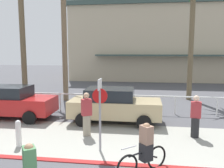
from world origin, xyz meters
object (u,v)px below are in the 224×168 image
object	(u,v)px
bollard_1	(18,133)
pedestrian_0	(87,116)
palm_tree_2	(192,15)
car_red_1	(11,102)
cyclist_black_1	(145,149)
car_tan_2	(114,105)
palm_tree_0	(21,10)
pedestrian_1	(195,118)
palm_tree_1	(64,13)
stop_sign_bike_lane	(100,105)

from	to	relation	value
bollard_1	pedestrian_0	size ratio (longest dim) A/B	0.55
palm_tree_2	car_red_1	xyz separation A→B (m)	(-10.04, -6.29, -5.05)
cyclist_black_1	pedestrian_0	size ratio (longest dim) A/B	0.83
car_tan_2	pedestrian_0	size ratio (longest dim) A/B	2.42
bollard_1	car_red_1	size ratio (longest dim) A/B	0.23
bollard_1	car_red_1	xyz separation A→B (m)	(-2.34, 3.49, 0.35)
palm_tree_0	pedestrian_1	xyz separation A→B (m)	(10.16, -5.55, -5.30)
palm_tree_1	cyclist_black_1	bearing A→B (deg)	-59.74
palm_tree_2	stop_sign_bike_lane	bearing A→B (deg)	-115.40
pedestrian_0	cyclist_black_1	bearing A→B (deg)	-48.76
bollard_1	car_red_1	world-z (taller)	car_red_1
palm_tree_1	pedestrian_0	distance (m)	9.12
stop_sign_bike_lane	car_red_1	bearing A→B (deg)	146.88
bollard_1	palm_tree_0	world-z (taller)	palm_tree_0
car_tan_2	pedestrian_0	distance (m)	2.20
pedestrian_0	car_tan_2	bearing A→B (deg)	66.67
stop_sign_bike_lane	palm_tree_1	size ratio (longest dim) A/B	0.32
palm_tree_2	cyclist_black_1	size ratio (longest dim) A/B	5.13
palm_tree_0	pedestrian_0	size ratio (longest dim) A/B	4.54
palm_tree_2	car_red_1	bearing A→B (deg)	-147.93
car_red_1	cyclist_black_1	world-z (taller)	car_red_1
palm_tree_1	car_tan_2	xyz separation A→B (m)	(4.06, -4.81, -5.13)
palm_tree_2	car_tan_2	world-z (taller)	palm_tree_2
palm_tree_1	pedestrian_1	distance (m)	11.21
stop_sign_bike_lane	car_tan_2	world-z (taller)	stop_sign_bike_lane
car_red_1	car_tan_2	size ratio (longest dim) A/B	1.00
car_red_1	cyclist_black_1	distance (m)	8.40
bollard_1	pedestrian_1	size ratio (longest dim) A/B	0.57
bollard_1	palm_tree_0	bearing A→B (deg)	115.79
palm_tree_0	palm_tree_1	bearing A→B (deg)	18.86
bollard_1	pedestrian_1	world-z (taller)	pedestrian_1
palm_tree_0	pedestrian_0	xyz separation A→B (m)	(5.77, -5.94, -5.26)
stop_sign_bike_lane	pedestrian_0	distance (m)	1.89
bollard_1	pedestrian_1	distance (m)	6.85
palm_tree_0	cyclist_black_1	bearing A→B (deg)	-46.71
car_red_1	palm_tree_2	bearing A→B (deg)	32.07
cyclist_black_1	pedestrian_0	xyz separation A→B (m)	(-2.38, 2.71, 0.16)
car_red_1	pedestrian_0	bearing A→B (deg)	-24.17
palm_tree_2	pedestrian_1	bearing A→B (deg)	-97.95
palm_tree_0	palm_tree_2	world-z (taller)	palm_tree_0
car_red_1	pedestrian_0	xyz separation A→B (m)	(4.54, -2.04, -0.02)
palm_tree_0	palm_tree_1	distance (m)	2.74
pedestrian_0	pedestrian_1	bearing A→B (deg)	5.15
bollard_1	cyclist_black_1	size ratio (longest dim) A/B	0.67
palm_tree_1	pedestrian_1	xyz separation A→B (m)	(7.57, -6.43, -5.19)
palm_tree_0	bollard_1	bearing A→B (deg)	-64.21
car_tan_2	cyclist_black_1	xyz separation A→B (m)	(1.51, -4.73, -0.18)
palm_tree_1	bollard_1	bearing A→B (deg)	-83.21
cyclist_black_1	stop_sign_bike_lane	bearing A→B (deg)	141.13
bollard_1	palm_tree_1	distance (m)	9.98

